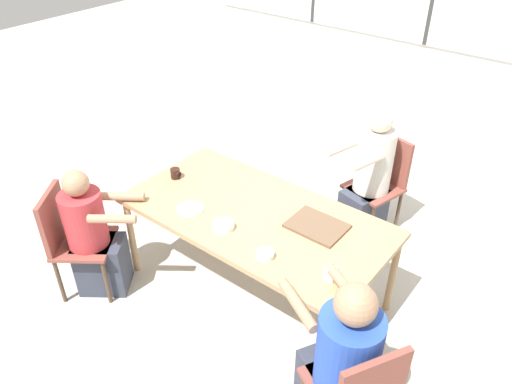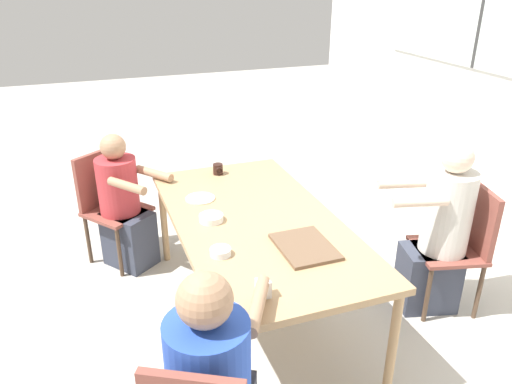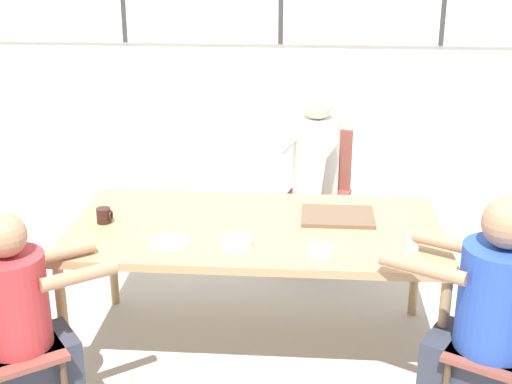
# 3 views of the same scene
# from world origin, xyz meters

# --- Properties ---
(ground_plane) EXTENTS (16.00, 16.00, 0.00)m
(ground_plane) POSITION_xyz_m (0.00, 0.00, 0.00)
(ground_plane) COLOR #B2ADA3
(wall_back_with_windows) EXTENTS (8.40, 0.08, 2.80)m
(wall_back_with_windows) POSITION_xyz_m (0.00, 2.70, 1.42)
(wall_back_with_windows) COLOR silver
(wall_back_with_windows) RESTS_ON ground_plane
(dining_table) EXTENTS (1.85, 0.95, 0.71)m
(dining_table) POSITION_xyz_m (0.00, 0.00, 0.66)
(dining_table) COLOR tan
(dining_table) RESTS_ON ground_plane
(chair_for_man_blue_shirt) EXTENTS (0.56, 0.56, 0.85)m
(chair_for_man_blue_shirt) POSITION_xyz_m (-1.07, -0.80, 0.50)
(chair_for_man_blue_shirt) COLOR brown
(chair_for_man_blue_shirt) RESTS_ON ground_plane
(chair_for_man_teal_shirt) EXTENTS (0.49, 0.49, 0.85)m
(chair_for_man_teal_shirt) POSITION_xyz_m (0.34, 1.29, 0.50)
(chair_for_man_teal_shirt) COLOR brown
(chair_for_man_teal_shirt) RESTS_ON ground_plane
(person_woman_green_shirt) EXTENTS (0.69, 0.58, 1.10)m
(person_woman_green_shirt) POSITION_xyz_m (1.02, -0.56, 0.49)
(person_woman_green_shirt) COLOR #333847
(person_woman_green_shirt) RESTS_ON ground_plane
(person_man_blue_shirt) EXTENTS (0.60, 0.55, 1.03)m
(person_man_blue_shirt) POSITION_xyz_m (-0.94, -0.70, 0.46)
(person_man_blue_shirt) COLOR #333847
(person_man_blue_shirt) RESTS_ON ground_plane
(person_man_teal_shirt) EXTENTS (0.43, 0.60, 1.16)m
(person_man_teal_shirt) POSITION_xyz_m (0.30, 1.14, 0.52)
(person_man_teal_shirt) COLOR #333847
(person_man_teal_shirt) RESTS_ON ground_plane
(food_tray_dark) EXTENTS (0.37, 0.28, 0.02)m
(food_tray_dark) POSITION_xyz_m (0.41, 0.13, 0.72)
(food_tray_dark) COLOR brown
(food_tray_dark) RESTS_ON dining_table
(coffee_mug) EXTENTS (0.08, 0.07, 0.08)m
(coffee_mug) POSITION_xyz_m (-0.77, -0.02, 0.74)
(coffee_mug) COLOR black
(coffee_mug) RESTS_ON dining_table
(milk_carton_small) EXTENTS (0.06, 0.06, 0.09)m
(milk_carton_small) POSITION_xyz_m (0.73, -0.23, 0.75)
(milk_carton_small) COLOR silver
(milk_carton_small) RESTS_ON dining_table
(bowl_white_shallow) EXTENTS (0.11, 0.11, 0.04)m
(bowl_white_shallow) POSITION_xyz_m (0.32, -0.32, 0.73)
(bowl_white_shallow) COLOR silver
(bowl_white_shallow) RESTS_ON dining_table
(bowl_cereal) EXTENTS (0.14, 0.14, 0.04)m
(bowl_cereal) POSITION_xyz_m (-0.07, -0.26, 0.73)
(bowl_cereal) COLOR white
(bowl_cereal) RESTS_ON dining_table
(plate_tortillas) EXTENTS (0.19, 0.19, 0.01)m
(plate_tortillas) POSITION_xyz_m (-0.39, -0.25, 0.71)
(plate_tortillas) COLOR beige
(plate_tortillas) RESTS_ON dining_table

